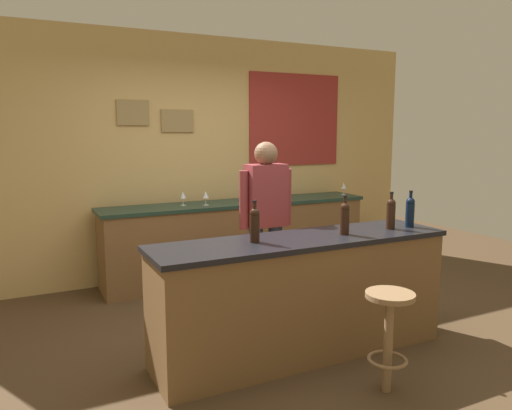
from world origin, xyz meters
TOP-DOWN VIEW (x-y plane):
  - ground_plane at (0.00, 0.00)m, footprint 10.00×10.00m
  - back_wall at (0.03, 2.03)m, footprint 6.00×0.09m
  - bar_counter at (0.00, -0.40)m, footprint 2.35×0.60m
  - side_counter at (0.40, 1.65)m, footprint 3.18×0.56m
  - bartender at (0.11, 0.40)m, footprint 0.52×0.21m
  - bar_stool at (0.21, -1.14)m, footprint 0.32×0.32m
  - wine_bottle_a at (-0.39, -0.38)m, footprint 0.07×0.07m
  - wine_bottle_b at (0.35, -0.45)m, footprint 0.07×0.07m
  - wine_bottle_c at (0.82, -0.44)m, footprint 0.07×0.07m
  - wine_bottle_d at (1.02, -0.45)m, footprint 0.07×0.07m
  - wine_glass_a at (-0.26, 1.66)m, footprint 0.07×0.07m
  - wine_glass_b at (-0.03, 1.56)m, footprint 0.07×0.07m
  - wine_glass_c at (1.87, 1.62)m, footprint 0.07×0.07m
  - coffee_mug at (0.90, 1.57)m, footprint 0.13×0.08m

SIDE VIEW (x-z plane):
  - ground_plane at x=0.00m, z-range 0.00..0.00m
  - side_counter at x=0.40m, z-range 0.00..0.90m
  - bar_stool at x=0.21m, z-range 0.12..0.80m
  - bar_counter at x=0.00m, z-range 0.00..0.92m
  - bartender at x=0.11m, z-range 0.13..1.75m
  - coffee_mug at x=0.90m, z-range 0.90..1.00m
  - wine_glass_a at x=-0.26m, z-range 0.93..1.09m
  - wine_glass_b at x=-0.03m, z-range 0.93..1.09m
  - wine_glass_c at x=1.87m, z-range 0.93..1.09m
  - wine_bottle_a at x=-0.39m, z-range 0.90..1.21m
  - wine_bottle_b at x=0.35m, z-range 0.90..1.21m
  - wine_bottle_c at x=0.82m, z-range 0.90..1.21m
  - wine_bottle_d at x=1.02m, z-range 0.90..1.21m
  - back_wall at x=0.03m, z-range 0.02..2.82m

